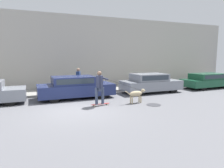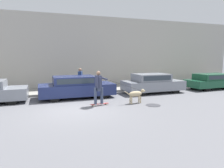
{
  "view_description": "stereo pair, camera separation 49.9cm",
  "coord_description": "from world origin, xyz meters",
  "px_view_note": "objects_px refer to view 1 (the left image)",
  "views": [
    {
      "loc": [
        -1.8,
        -8.91,
        2.44
      ],
      "look_at": [
        2.3,
        1.36,
        0.95
      ],
      "focal_mm": 32.0,
      "sensor_mm": 36.0,
      "label": 1
    },
    {
      "loc": [
        -1.33,
        -9.08,
        2.44
      ],
      "look_at": [
        2.3,
        1.36,
        0.95
      ],
      "focal_mm": 32.0,
      "sensor_mm": 36.0,
      "label": 2
    }
  ],
  "objects_px": {
    "dog": "(136,94)",
    "fire_hydrant": "(223,81)",
    "pedestrian_with_bag": "(78,79)",
    "parked_car_3": "(209,81)",
    "parked_car_2": "(150,83)",
    "skateboarder": "(100,86)",
    "parked_car_1": "(75,87)"
  },
  "relations": [
    {
      "from": "parked_car_1",
      "to": "parked_car_3",
      "type": "relative_size",
      "value": 0.97
    },
    {
      "from": "dog",
      "to": "pedestrian_with_bag",
      "type": "height_order",
      "value": "pedestrian_with_bag"
    },
    {
      "from": "parked_car_3",
      "to": "fire_hydrant",
      "type": "relative_size",
      "value": 7.31
    },
    {
      "from": "pedestrian_with_bag",
      "to": "skateboarder",
      "type": "bearing_deg",
      "value": 116.42
    },
    {
      "from": "parked_car_2",
      "to": "pedestrian_with_bag",
      "type": "bearing_deg",
      "value": 160.05
    },
    {
      "from": "parked_car_1",
      "to": "fire_hydrant",
      "type": "height_order",
      "value": "parked_car_1"
    },
    {
      "from": "parked_car_3",
      "to": "skateboarder",
      "type": "bearing_deg",
      "value": -168.34
    },
    {
      "from": "parked_car_2",
      "to": "fire_hydrant",
      "type": "relative_size",
      "value": 6.67
    },
    {
      "from": "fire_hydrant",
      "to": "dog",
      "type": "bearing_deg",
      "value": -162.72
    },
    {
      "from": "parked_car_2",
      "to": "dog",
      "type": "xyz_separation_m",
      "value": [
        -2.49,
        -2.54,
        -0.15
      ]
    },
    {
      "from": "parked_car_1",
      "to": "parked_car_2",
      "type": "relative_size",
      "value": 1.06
    },
    {
      "from": "parked_car_3",
      "to": "fire_hydrant",
      "type": "height_order",
      "value": "parked_car_3"
    },
    {
      "from": "dog",
      "to": "fire_hydrant",
      "type": "height_order",
      "value": "dog"
    },
    {
      "from": "parked_car_1",
      "to": "parked_car_2",
      "type": "xyz_separation_m",
      "value": [
        5.25,
        -0.0,
        0.0
      ]
    },
    {
      "from": "skateboarder",
      "to": "pedestrian_with_bag",
      "type": "xyz_separation_m",
      "value": [
        -0.22,
        4.02,
        -0.01
      ]
    },
    {
      "from": "parked_car_3",
      "to": "skateboarder",
      "type": "relative_size",
      "value": 1.6
    },
    {
      "from": "parked_car_3",
      "to": "fire_hydrant",
      "type": "xyz_separation_m",
      "value": [
        2.54,
        0.71,
        -0.26
      ]
    },
    {
      "from": "skateboarder",
      "to": "fire_hydrant",
      "type": "distance_m",
      "value": 12.83
    },
    {
      "from": "pedestrian_with_bag",
      "to": "parked_car_2",
      "type": "bearing_deg",
      "value": -175.89
    },
    {
      "from": "parked_car_2",
      "to": "parked_car_3",
      "type": "bearing_deg",
      "value": -0.75
    },
    {
      "from": "skateboarder",
      "to": "fire_hydrant",
      "type": "height_order",
      "value": "skateboarder"
    },
    {
      "from": "parked_car_2",
      "to": "parked_car_1",
      "type": "bearing_deg",
      "value": 179.26
    },
    {
      "from": "pedestrian_with_bag",
      "to": "fire_hydrant",
      "type": "relative_size",
      "value": 2.47
    },
    {
      "from": "parked_car_1",
      "to": "fire_hydrant",
      "type": "relative_size",
      "value": 7.08
    },
    {
      "from": "parked_car_3",
      "to": "skateboarder",
      "type": "xyz_separation_m",
      "value": [
        -9.89,
        -2.38,
        0.41
      ]
    },
    {
      "from": "parked_car_2",
      "to": "parked_car_3",
      "type": "relative_size",
      "value": 0.91
    },
    {
      "from": "parked_car_3",
      "to": "fire_hydrant",
      "type": "distance_m",
      "value": 2.65
    },
    {
      "from": "parked_car_3",
      "to": "dog",
      "type": "relative_size",
      "value": 3.61
    },
    {
      "from": "parked_car_3",
      "to": "skateboarder",
      "type": "distance_m",
      "value": 10.18
    },
    {
      "from": "pedestrian_with_bag",
      "to": "parked_car_3",
      "type": "bearing_deg",
      "value": -165.9
    },
    {
      "from": "parked_car_3",
      "to": "dog",
      "type": "distance_m",
      "value": 8.29
    },
    {
      "from": "parked_car_3",
      "to": "pedestrian_with_bag",
      "type": "distance_m",
      "value": 10.25
    }
  ]
}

